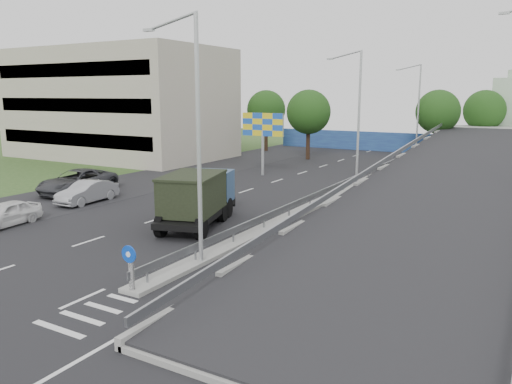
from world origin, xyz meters
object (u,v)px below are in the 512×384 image
Objects in this scene: lamp_post_far at (417,106)px; billboard at (263,128)px; lamp_post_mid at (357,112)px; lamp_post_near at (194,127)px; parked_car_c at (77,182)px; dump_truck at (198,196)px; parked_car_b at (87,192)px; sign_bollard at (131,268)px; parked_car_a at (5,214)px.

lamp_post_far is 20.24m from billboard.
lamp_post_mid is 20.00m from lamp_post_far.
lamp_post_near reaches higher than parked_car_c.
lamp_post_mid reaches higher than billboard.
dump_truck reaches higher than parked_car_b.
sign_bollard is 0.17× the size of lamp_post_near.
parked_car_a is (-12.83, -20.18, -5.12)m from lamp_post_mid.
parked_car_c is at bearing -119.46° from billboard.
sign_bollard is 0.37× the size of parked_car_b.
sign_bollard is 0.17× the size of lamp_post_far.
sign_bollard is at bearing -21.86° from parked_car_a.
lamp_post_mid reaches higher than parked_car_b.
dump_truck is at bearing -96.30° from lamp_post_far.
lamp_post_near is 40.00m from lamp_post_far.
lamp_post_mid is 2.25× the size of parked_car_b.
lamp_post_mid reaches higher than parked_car_a.
parked_car_c is (-13.06, 2.94, -0.80)m from dump_truck.
lamp_post_near is 1.00× the size of lamp_post_mid.
billboard reaches higher than dump_truck.
dump_truck is (5.28, -16.73, -2.53)m from billboard.
parked_car_c is at bearing -117.99° from lamp_post_far.
billboard is 0.76× the size of dump_truck.
billboard reaches higher than parked_car_b.
parked_car_b is (-9.83, 0.99, -0.92)m from dump_truck.
lamp_post_mid is at bearing -12.38° from billboard.
lamp_post_far reaches higher than parked_car_c.
sign_bollard is 13.24m from parked_car_a.
parked_car_a is at bearing -85.86° from parked_car_b.
sign_bollard is 0.23× the size of dump_truck.
billboard is at bearing 56.84° from parked_car_c.
sign_bollard is 0.41× the size of parked_car_a.
lamp_post_near reaches higher than billboard.
dump_truck is at bearing -72.49° from billboard.
dump_truck is 9.93m from parked_car_b.
parked_car_a is at bearing -99.52° from billboard.
sign_bollard is 0.17× the size of lamp_post_mid.
lamp_post_far is (0.11, 43.83, 4.77)m from sign_bollard.
lamp_post_far is 2.25× the size of parked_car_b.
lamp_post_near is at bearing -5.06° from parked_car_a.
billboard is 16.75m from parked_car_b.
dump_truck reaches higher than sign_bollard.
dump_truck is at bearing -9.00° from parked_car_b.
lamp_post_mid is 15.78m from dump_truck.
lamp_post_mid is at bearing 31.20° from parked_car_c.
lamp_post_near is 19.43m from parked_car_c.
lamp_post_mid reaches higher than sign_bollard.
dump_truck is at bearing -104.59° from lamp_post_mid.
lamp_post_far is 36.76m from parked_car_b.
billboard reaches higher than sign_bollard.
parked_car_b is at bearing 155.40° from lamp_post_near.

